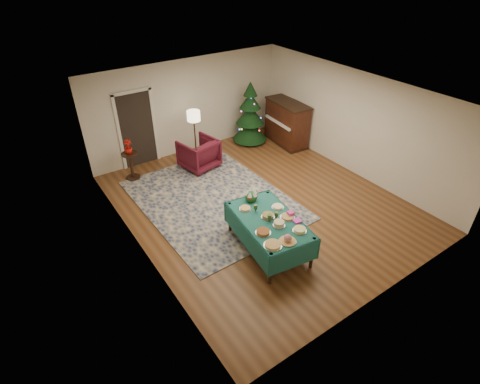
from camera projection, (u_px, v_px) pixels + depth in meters
room_shell at (262, 153)px, 8.35m from camera, size 7.00×7.00×7.00m
doorway at (137, 128)px, 10.13m from camera, size 1.08×0.04×2.16m
rug at (213, 200)px, 9.19m from camera, size 3.29×4.27×0.02m
buffet_table at (269, 226)px, 7.42m from camera, size 1.36×2.03×0.74m
platter_0 at (273, 245)px, 6.70m from camera, size 0.34×0.34×0.05m
platter_1 at (288, 239)px, 6.77m from camera, size 0.32×0.32×0.16m
platter_2 at (300, 230)px, 7.04m from camera, size 0.27×0.27×0.06m
platter_3 at (263, 232)px, 7.00m from camera, size 0.30×0.30×0.05m
platter_4 at (279, 224)px, 7.16m from camera, size 0.24×0.24×0.10m
platter_5 at (287, 217)px, 7.39m from camera, size 0.30×0.30×0.04m
platter_6 at (268, 216)px, 7.40m from camera, size 0.27×0.27×0.07m
platter_7 at (278, 207)px, 7.67m from camera, size 0.25×0.25×0.04m
platter_8 at (245, 208)px, 7.63m from camera, size 0.25×0.25×0.04m
goblet_0 at (256, 208)px, 7.51m from camera, size 0.08×0.08×0.17m
goblet_1 at (276, 215)px, 7.31m from camera, size 0.08×0.08×0.17m
goblet_2 at (269, 218)px, 7.24m from camera, size 0.08×0.08×0.17m
napkin_stack at (297, 221)px, 7.28m from camera, size 0.17×0.17×0.04m
gift_box at (290, 214)px, 7.43m from camera, size 0.13×0.13×0.10m
centerpiece at (251, 196)px, 7.82m from camera, size 0.26×0.27×0.30m
armchair at (199, 152)px, 10.29m from camera, size 1.05×1.01×0.93m
floor_lamp at (194, 119)px, 10.19m from camera, size 0.36×0.36×1.50m
side_table at (131, 166)px, 9.86m from camera, size 0.42×0.42×0.75m
potted_plant at (128, 150)px, 9.59m from camera, size 0.21×0.37×0.21m
christmas_tree at (250, 116)px, 11.44m from camera, size 1.25×1.25×1.93m
piano at (287, 123)px, 11.51m from camera, size 0.84×1.58×1.32m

